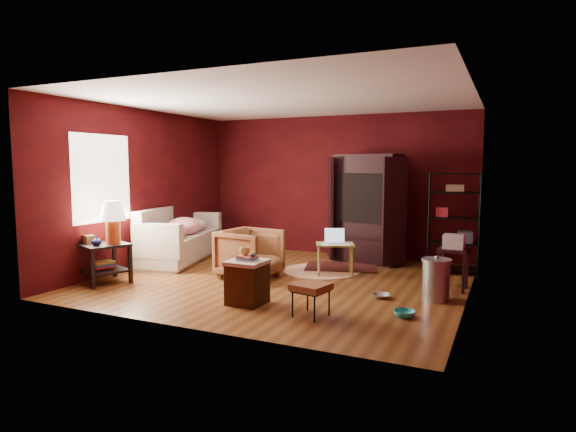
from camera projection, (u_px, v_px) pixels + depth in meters
The scene contains 18 objects.
room at pixel (280, 191), 7.48m from camera, with size 5.54×5.04×2.84m.
sofa at pixel (180, 238), 9.14m from camera, with size 2.26×0.66×0.88m, color #BFB4A5.
armchair at pixel (250, 251), 7.73m from camera, with size 0.84×0.79×0.87m, color black.
pet_bowl_steel at pixel (382, 290), 6.55m from camera, with size 0.24×0.06×0.24m, color #B2B4B9.
pet_bowl_turquoise at pixel (405, 307), 5.74m from camera, with size 0.26×0.08×0.26m, color #24ABAC.
vase at pixel (96, 241), 7.18m from camera, with size 0.14×0.15×0.14m, color #0D1845.
mug at pixel (245, 250), 6.26m from camera, with size 0.13×0.11×0.13m, color #E0D26D.
side_table at pixel (108, 234), 7.36m from camera, with size 0.84×0.84×1.27m.
sofa_cushions at pixel (178, 237), 9.11m from camera, with size 1.40×2.37×0.93m.
hamper at pixel (247, 281), 6.27m from camera, with size 0.48×0.48×0.66m.
footstool at pixel (311, 288), 5.73m from camera, with size 0.47×0.47×0.40m.
rug_round at pixel (321, 271), 8.25m from camera, with size 1.70×1.70×0.01m.
rug_oriental at pixel (341, 267), 8.54m from camera, with size 1.43×1.15×0.01m.
laptop_desk at pixel (335, 247), 7.93m from camera, with size 0.73×0.65×0.76m.
tv_armoire at pixel (367, 206), 8.95m from camera, with size 1.57×0.99×2.01m.
wire_shelving at pixel (454, 219), 7.98m from camera, with size 0.86×0.44×1.69m.
small_stand at pixel (453, 249), 6.95m from camera, with size 0.42×0.42×0.81m.
trash_can at pixel (436, 279), 6.43m from camera, with size 0.47×0.47×0.61m.
Camera 1 is at (3.20, -6.75, 1.80)m, focal length 30.00 mm.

